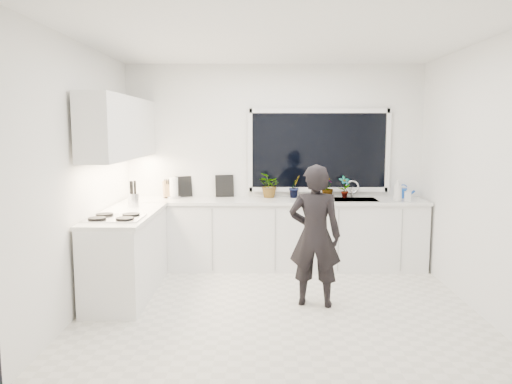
{
  "coord_description": "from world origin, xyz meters",
  "views": [
    {
      "loc": [
        -0.18,
        -5.04,
        1.84
      ],
      "look_at": [
        -0.24,
        0.4,
        1.15
      ],
      "focal_mm": 35.0,
      "sensor_mm": 36.0,
      "label": 1
    }
  ],
  "objects": [
    {
      "name": "watering_can",
      "position": [
        1.73,
        1.61,
        0.98
      ],
      "size": [
        0.17,
        0.17,
        0.13
      ],
      "primitive_type": "cylinder",
      "rotation": [
        0.0,
        0.0,
        -0.22
      ],
      "color": "#1242AA",
      "rests_on": "countertop_back"
    },
    {
      "name": "faucet",
      "position": [
        1.05,
        1.65,
        1.03
      ],
      "size": [
        0.03,
        0.03,
        0.22
      ],
      "primitive_type": "cylinder",
      "color": "silver",
      "rests_on": "countertop_back"
    },
    {
      "name": "person",
      "position": [
        0.38,
        0.03,
        0.74
      ],
      "size": [
        0.6,
        0.45,
        1.48
      ],
      "primitive_type": "imported",
      "rotation": [
        0.0,
        0.0,
        2.95
      ],
      "color": "black",
      "rests_on": "floor"
    },
    {
      "name": "countertop_left",
      "position": [
        -1.67,
        0.35,
        0.9
      ],
      "size": [
        0.62,
        1.6,
        0.04
      ],
      "primitive_type": "cube",
      "color": "silver",
      "rests_on": "base_cabinets_left"
    },
    {
      "name": "herb_plants",
      "position": [
        0.22,
        1.61,
        1.08
      ],
      "size": [
        1.27,
        0.38,
        0.34
      ],
      "color": "#26662D",
      "rests_on": "countertop_back"
    },
    {
      "name": "soap_bottles",
      "position": [
        1.6,
        1.3,
        1.05
      ],
      "size": [
        0.26,
        0.15,
        0.28
      ],
      "color": "#D8BF66",
      "rests_on": "countertop_back"
    },
    {
      "name": "base_cabinets_back",
      "position": [
        0.0,
        1.45,
        0.44
      ],
      "size": [
        3.92,
        0.58,
        0.88
      ],
      "primitive_type": "cube",
      "color": "white",
      "rests_on": "floor"
    },
    {
      "name": "floor",
      "position": [
        0.0,
        0.0,
        -0.01
      ],
      "size": [
        4.0,
        3.5,
        0.02
      ],
      "primitive_type": "cube",
      "color": "beige",
      "rests_on": "ground"
    },
    {
      "name": "base_cabinets_left",
      "position": [
        -1.67,
        0.35,
        0.44
      ],
      "size": [
        0.58,
        1.6,
        0.88
      ],
      "primitive_type": "cube",
      "color": "white",
      "rests_on": "floor"
    },
    {
      "name": "sink",
      "position": [
        1.05,
        1.45,
        0.87
      ],
      "size": [
        0.58,
        0.42,
        0.14
      ],
      "primitive_type": "cube",
      "color": "silver",
      "rests_on": "countertop_back"
    },
    {
      "name": "countertop_back",
      "position": [
        0.0,
        1.44,
        0.9
      ],
      "size": [
        3.94,
        0.62,
        0.04
      ],
      "primitive_type": "cube",
      "color": "silver",
      "rests_on": "base_cabinets_back"
    },
    {
      "name": "knife_block",
      "position": [
        -1.43,
        1.59,
        1.03
      ],
      "size": [
        0.16,
        0.14,
        0.22
      ],
      "primitive_type": "cube",
      "rotation": [
        0.0,
        0.0,
        0.41
      ],
      "color": "#8D6241",
      "rests_on": "countertop_back"
    },
    {
      "name": "utensil_crock",
      "position": [
        -1.7,
        0.8,
        1.0
      ],
      "size": [
        0.16,
        0.16,
        0.16
      ],
      "primitive_type": "cylinder",
      "rotation": [
        0.0,
        0.0,
        -0.29
      ],
      "color": "#B8B8BD",
      "rests_on": "countertop_left"
    },
    {
      "name": "wall_back",
      "position": [
        0.0,
        1.76,
        1.35
      ],
      "size": [
        4.0,
        0.02,
        2.7
      ],
      "primitive_type": "cube",
      "color": "white",
      "rests_on": "ground"
    },
    {
      "name": "wall_left",
      "position": [
        -2.01,
        0.0,
        1.35
      ],
      "size": [
        0.02,
        3.5,
        2.7
      ],
      "primitive_type": "cube",
      "color": "white",
      "rests_on": "ground"
    },
    {
      "name": "window",
      "position": [
        0.6,
        1.73,
        1.55
      ],
      "size": [
        1.8,
        0.02,
        1.0
      ],
      "primitive_type": "cube",
      "color": "black",
      "rests_on": "wall_back"
    },
    {
      "name": "picture_frame_small",
      "position": [
        -0.68,
        1.69,
        1.07
      ],
      "size": [
        0.25,
        0.07,
        0.3
      ],
      "primitive_type": "cube",
      "rotation": [
        0.0,
        0.0,
        0.19
      ],
      "color": "black",
      "rests_on": "countertop_back"
    },
    {
      "name": "paper_towel_roll",
      "position": [
        -1.35,
        1.55,
        1.05
      ],
      "size": [
        0.13,
        0.13,
        0.26
      ],
      "primitive_type": "cylinder",
      "rotation": [
        0.0,
        0.0,
        0.17
      ],
      "color": "white",
      "rests_on": "countertop_back"
    },
    {
      "name": "pizza_tray",
      "position": [
        0.55,
        1.42,
        0.94
      ],
      "size": [
        0.48,
        0.38,
        0.03
      ],
      "primitive_type": "cube",
      "rotation": [
        0.0,
        0.0,
        -0.12
      ],
      "color": "#B4B5B9",
      "rests_on": "countertop_back"
    },
    {
      "name": "upper_cabinets",
      "position": [
        -1.79,
        0.7,
        1.85
      ],
      "size": [
        0.34,
        2.1,
        0.7
      ],
      "primitive_type": "cube",
      "color": "white",
      "rests_on": "wall_left"
    },
    {
      "name": "stovetop",
      "position": [
        -1.69,
        -0.0,
        0.94
      ],
      "size": [
        0.56,
        0.48,
        0.03
      ],
      "primitive_type": "cube",
      "color": "black",
      "rests_on": "countertop_left"
    },
    {
      "name": "wall_right",
      "position": [
        2.01,
        0.0,
        1.35
      ],
      "size": [
        0.02,
        3.5,
        2.7
      ],
      "primitive_type": "cube",
      "color": "white",
      "rests_on": "ground"
    },
    {
      "name": "ceiling",
      "position": [
        0.0,
        0.0,
        2.71
      ],
      "size": [
        4.0,
        3.5,
        0.02
      ],
      "primitive_type": "cube",
      "color": "white",
      "rests_on": "wall_back"
    },
    {
      "name": "pizza",
      "position": [
        0.55,
        1.42,
        0.95
      ],
      "size": [
        0.44,
        0.33,
        0.01
      ],
      "primitive_type": "cube",
      "rotation": [
        0.0,
        0.0,
        -0.12
      ],
      "color": "#AC161F",
      "rests_on": "pizza_tray"
    },
    {
      "name": "picture_frame_large",
      "position": [
        -1.23,
        1.69,
        1.06
      ],
      "size": [
        0.21,
        0.11,
        0.28
      ],
      "primitive_type": "cube",
      "rotation": [
        0.0,
        0.0,
        0.43
      ],
      "color": "black",
      "rests_on": "countertop_back"
    }
  ]
}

